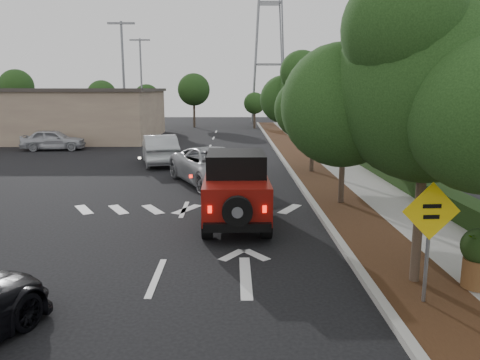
{
  "coord_description": "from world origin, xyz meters",
  "views": [
    {
      "loc": [
        1.75,
        -9.87,
        4.16
      ],
      "look_at": [
        1.91,
        3.0,
        1.63
      ],
      "focal_mm": 35.0,
      "sensor_mm": 36.0,
      "label": 1
    }
  ],
  "objects": [
    {
      "name": "ground",
      "position": [
        0.0,
        0.0,
        0.0
      ],
      "size": [
        120.0,
        120.0,
        0.0
      ],
      "primitive_type": "plane",
      "color": "black",
      "rests_on": "ground"
    },
    {
      "name": "curb",
      "position": [
        4.6,
        12.0,
        0.07
      ],
      "size": [
        0.2,
        70.0,
        0.15
      ],
      "primitive_type": "cube",
      "color": "#9E9B93",
      "rests_on": "ground"
    },
    {
      "name": "planting_strip",
      "position": [
        5.6,
        12.0,
        0.06
      ],
      "size": [
        1.8,
        70.0,
        0.12
      ],
      "primitive_type": "cube",
      "color": "black",
      "rests_on": "ground"
    },
    {
      "name": "sidewalk",
      "position": [
        7.5,
        12.0,
        0.06
      ],
      "size": [
        2.0,
        70.0,
        0.12
      ],
      "primitive_type": "cube",
      "color": "gray",
      "rests_on": "ground"
    },
    {
      "name": "hedge",
      "position": [
        8.9,
        12.0,
        0.4
      ],
      "size": [
        0.8,
        70.0,
        0.8
      ],
      "primitive_type": "cube",
      "color": "black",
      "rests_on": "ground"
    },
    {
      "name": "commercial_building",
      "position": [
        -16.0,
        30.0,
        2.0
      ],
      "size": [
        22.0,
        12.0,
        4.0
      ],
      "primitive_type": "cube",
      "color": "gray",
      "rests_on": "ground"
    },
    {
      "name": "transmission_tower",
      "position": [
        6.0,
        48.0,
        0.0
      ],
      "size": [
        7.0,
        4.0,
        28.0
      ],
      "primitive_type": null,
      "color": "slate",
      "rests_on": "ground"
    },
    {
      "name": "street_tree_near",
      "position": [
        5.6,
        -0.5,
        0.0
      ],
      "size": [
        3.8,
        3.8,
        5.92
      ],
      "primitive_type": null,
      "color": "black",
      "rests_on": "ground"
    },
    {
      "name": "street_tree_mid",
      "position": [
        5.6,
        6.5,
        0.0
      ],
      "size": [
        3.2,
        3.2,
        5.32
      ],
      "primitive_type": null,
      "color": "black",
      "rests_on": "ground"
    },
    {
      "name": "street_tree_far",
      "position": [
        5.6,
        13.0,
        0.0
      ],
      "size": [
        3.4,
        3.4,
        5.62
      ],
      "primitive_type": null,
      "color": "black",
      "rests_on": "ground"
    },
    {
      "name": "light_pole_a",
      "position": [
        -6.5,
        26.0,
        0.0
      ],
      "size": [
        2.0,
        0.22,
        9.0
      ],
      "primitive_type": null,
      "color": "slate",
      "rests_on": "ground"
    },
    {
      "name": "light_pole_b",
      "position": [
        -7.5,
        38.0,
        0.0
      ],
      "size": [
        2.0,
        0.22,
        9.0
      ],
      "primitive_type": null,
      "color": "slate",
      "rests_on": "ground"
    },
    {
      "name": "red_jeep",
      "position": [
        1.81,
        4.33,
        1.13
      ],
      "size": [
        1.99,
        4.37,
        2.22
      ],
      "rotation": [
        0.0,
        0.0,
        0.01
      ],
      "color": "black",
      "rests_on": "ground"
    },
    {
      "name": "silver_suv_ahead",
      "position": [
        0.89,
        10.36,
        0.8
      ],
      "size": [
        4.77,
        6.35,
        1.6
      ],
      "primitive_type": "imported",
      "rotation": [
        0.0,
        0.0,
        0.42
      ],
      "color": "#9A9DA1",
      "rests_on": "ground"
    },
    {
      "name": "silver_sedan_oncoming",
      "position": [
        -2.41,
        16.18,
        0.82
      ],
      "size": [
        2.86,
        5.26,
        1.64
      ],
      "primitive_type": "imported",
      "rotation": [
        0.0,
        0.0,
        3.38
      ],
      "color": "#B0B4B8",
      "rests_on": "ground"
    },
    {
      "name": "parked_suv",
      "position": [
        -10.63,
        22.21,
        0.71
      ],
      "size": [
        4.33,
        2.07,
        1.43
      ],
      "primitive_type": "imported",
      "rotation": [
        0.0,
        0.0,
        1.66
      ],
      "color": "#B7B9C0",
      "rests_on": "ground"
    },
    {
      "name": "speed_hump_sign",
      "position": [
        5.4,
        -1.52,
        1.63
      ],
      "size": [
        1.1,
        0.11,
        2.35
      ],
      "rotation": [
        0.0,
        0.0,
        0.05
      ],
      "color": "slate",
      "rests_on": "ground"
    },
    {
      "name": "terracotta_planter",
      "position": [
        6.74,
        -0.88,
        0.89
      ],
      "size": [
        0.76,
        0.76,
        1.32
      ],
      "rotation": [
        0.0,
        0.0,
        -0.02
      ],
      "color": "brown",
      "rests_on": "ground"
    }
  ]
}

